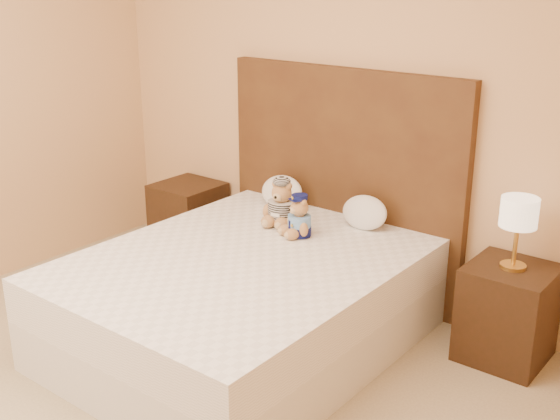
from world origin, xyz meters
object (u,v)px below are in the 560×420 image
Objects in this scene: teddy_prisoner at (282,203)px; pillow_right at (365,211)px; lamp at (519,216)px; nightstand_left at (189,219)px; pillow_left at (282,190)px; nightstand_right at (507,313)px; teddy_police at (299,216)px; bed at (243,301)px.

teddy_prisoner is 0.94× the size of pillow_right.
pillow_right is at bearing 178.22° from lamp.
pillow_left reaches higher than nightstand_left.
pillow_right is (1.54, 0.03, 0.38)m from nightstand_left.
nightstand_right is 2.14× the size of teddy_police.
teddy_police reaches higher than bed.
nightstand_left is (-1.25, 0.80, -0.00)m from bed.
lamp is at bearing -1.06° from pillow_left.
lamp is at bearing 180.00° from nightstand_right.
nightstand_left is at bearing 158.43° from teddy_prisoner.
nightstand_right is at bearing 38.83° from teddy_police.
pillow_left reaches higher than nightstand_right.
teddy_prisoner reaches higher than bed.
pillow_left is at bearing 178.94° from nightstand_right.
teddy_prisoner reaches higher than pillow_right.
teddy_police is at bearing -14.30° from nightstand_left.
pillow_left is at bearing 114.01° from bed.
teddy_prisoner reaches higher than pillow_left.
nightstand_right is 1.77× the size of pillow_right.
nightstand_left is at bearing 180.00° from lamp.
pillow_left is at bearing 119.24° from teddy_prisoner.
bed is 3.64× the size of nightstand_right.
bed and nightstand_left have the same top height.
pillow_left is (-1.62, 0.03, -0.18)m from lamp.
nightstand_left is 1.68× the size of pillow_left.
pillow_left is (-1.62, 0.03, 0.39)m from nightstand_right.
nightstand_right is 0.57m from lamp.
bed is 5.00× the size of lamp.
teddy_prisoner is (-0.20, 0.08, 0.02)m from teddy_police.
teddy_police reaches higher than pillow_right.
pillow_right is at bearing 80.18° from teddy_police.
pillow_right reaches higher than nightstand_left.
teddy_police is 0.22m from teddy_prisoner.
teddy_police is at bearing -164.59° from lamp.
lamp reaches higher than nightstand_left.
nightstand_left is 2.56m from lamp.
nightstand_left is at bearing 180.00° from nightstand_right.
nightstand_left is 1.00× the size of nightstand_right.
nightstand_left is 2.14× the size of teddy_police.
nightstand_right is (1.25, 0.80, -0.00)m from bed.
teddy_prisoner is at bearing -12.82° from nightstand_left.
bed is 6.85× the size of teddy_prisoner.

